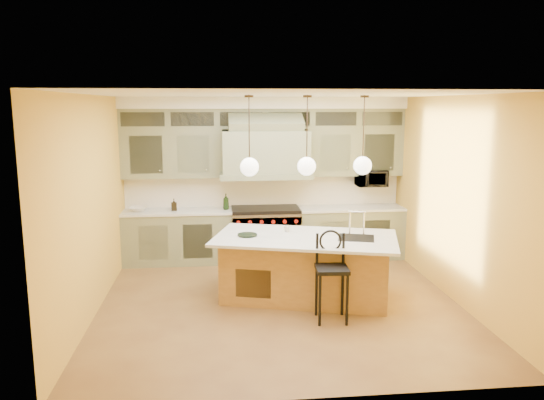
{
  "coord_description": "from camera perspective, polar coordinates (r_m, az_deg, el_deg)",
  "views": [
    {
      "loc": [
        -0.85,
        -7.08,
        2.76
      ],
      "look_at": [
        -0.03,
        0.7,
        1.36
      ],
      "focal_mm": 35.0,
      "sensor_mm": 36.0,
      "label": 1
    }
  ],
  "objects": [
    {
      "name": "oil_bottle_b",
      "position": [
        9.42,
        -10.5,
        -0.5
      ],
      "size": [
        0.11,
        0.11,
        0.21
      ],
      "primitive_type": "imported",
      "rotation": [
        0.0,
        0.0,
        0.13
      ],
      "color": "black",
      "rests_on": "back_cabinetry"
    },
    {
      "name": "wall_back",
      "position": [
        9.7,
        -0.91,
        2.41
      ],
      "size": [
        5.0,
        0.0,
        5.0
      ],
      "primitive_type": "plane",
      "rotation": [
        1.57,
        0.0,
        0.0
      ],
      "color": "gold",
      "rests_on": "ground"
    },
    {
      "name": "pendant_center",
      "position": [
        7.42,
        3.75,
        3.87
      ],
      "size": [
        0.26,
        0.26,
        1.11
      ],
      "color": "#2D2319",
      "rests_on": "ceiling"
    },
    {
      "name": "oil_bottle_a",
      "position": [
        9.39,
        -4.98,
        -0.18
      ],
      "size": [
        0.12,
        0.12,
        0.28
      ],
      "primitive_type": "imported",
      "rotation": [
        0.0,
        0.0,
        0.08
      ],
      "color": "black",
      "rests_on": "back_cabinetry"
    },
    {
      "name": "microwave",
      "position": [
        9.83,
        10.64,
        2.33
      ],
      "size": [
        0.54,
        0.37,
        0.3
      ],
      "primitive_type": "imported",
      "color": "black",
      "rests_on": "back_cabinetry"
    },
    {
      "name": "wall_front",
      "position": [
        4.84,
        4.36,
        -5.61
      ],
      "size": [
        5.0,
        0.0,
        5.0
      ],
      "primitive_type": "plane",
      "rotation": [
        -1.57,
        0.0,
        0.0
      ],
      "color": "gold",
      "rests_on": "ground"
    },
    {
      "name": "wall_left",
      "position": [
        7.39,
        -18.8,
        -0.61
      ],
      "size": [
        0.0,
        5.0,
        5.0
      ],
      "primitive_type": "plane",
      "rotation": [
        1.57,
        0.0,
        1.57
      ],
      "color": "gold",
      "rests_on": "ground"
    },
    {
      "name": "floor",
      "position": [
        7.64,
        0.81,
        -11.01
      ],
      "size": [
        5.0,
        5.0,
        0.0
      ],
      "primitive_type": "plane",
      "color": "brown",
      "rests_on": "ground"
    },
    {
      "name": "ceiling",
      "position": [
        7.13,
        0.87,
        11.28
      ],
      "size": [
        5.0,
        5.0,
        0.0
      ],
      "primitive_type": "plane",
      "rotation": [
        3.14,
        0.0,
        0.0
      ],
      "color": "white",
      "rests_on": "wall_back"
    },
    {
      "name": "cup",
      "position": [
        7.82,
        1.62,
        -3.11
      ],
      "size": [
        0.1,
        0.1,
        0.09
      ],
      "primitive_type": "imported",
      "rotation": [
        0.0,
        0.0,
        -0.04
      ],
      "color": "beige",
      "rests_on": "kitchen_island"
    },
    {
      "name": "range",
      "position": [
        9.54,
        -0.7,
        -3.63
      ],
      "size": [
        1.2,
        0.74,
        0.96
      ],
      "color": "silver",
      "rests_on": "floor"
    },
    {
      "name": "pendant_left",
      "position": [
        7.33,
        -2.44,
        3.8
      ],
      "size": [
        0.26,
        0.26,
        1.11
      ],
      "color": "#2D2319",
      "rests_on": "ceiling"
    },
    {
      "name": "counter_stool",
      "position": [
        6.92,
        6.43,
        -7.53
      ],
      "size": [
        0.43,
        0.43,
        1.17
      ],
      "rotation": [
        0.0,
        0.0,
        -0.06
      ],
      "color": "black",
      "rests_on": "floor"
    },
    {
      "name": "pendant_right",
      "position": [
        7.6,
        9.72,
        3.89
      ],
      "size": [
        0.26,
        0.26,
        1.11
      ],
      "color": "#2D2319",
      "rests_on": "ceiling"
    },
    {
      "name": "back_cabinetry",
      "position": [
        9.44,
        -0.76,
        2.07
      ],
      "size": [
        5.0,
        0.77,
        2.9
      ],
      "color": "gray",
      "rests_on": "floor"
    },
    {
      "name": "fruit_bowl",
      "position": [
        9.5,
        -14.18,
        -0.96
      ],
      "size": [
        0.35,
        0.35,
        0.08
      ],
      "primitive_type": "imported",
      "rotation": [
        0.0,
        0.0,
        -0.12
      ],
      "color": "silver",
      "rests_on": "back_cabinetry"
    },
    {
      "name": "wall_right",
      "position": [
        7.94,
        19.06,
        0.1
      ],
      "size": [
        0.0,
        5.0,
        5.0
      ],
      "primitive_type": "plane",
      "rotation": [
        1.57,
        0.0,
        -1.57
      ],
      "color": "gold",
      "rests_on": "ground"
    },
    {
      "name": "kitchen_island",
      "position": [
        7.72,
        3.66,
        -7.1
      ],
      "size": [
        2.83,
        1.99,
        1.35
      ],
      "rotation": [
        0.0,
        0.0,
        -0.28
      ],
      "color": "olive",
      "rests_on": "floor"
    }
  ]
}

